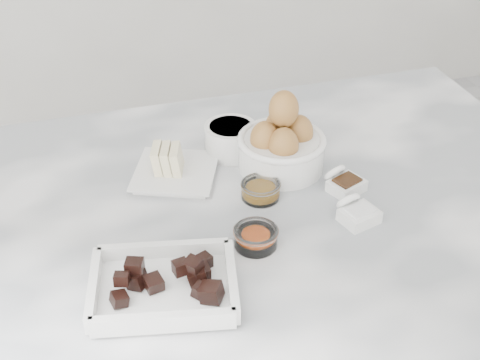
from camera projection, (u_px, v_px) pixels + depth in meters
name	position (u px, v px, depth m)	size (l,w,h in m)	color
marble_slab	(233.00, 222.00, 1.09)	(1.20, 0.80, 0.04)	white
chocolate_dish	(163.00, 283.00, 0.91)	(0.23, 0.19, 0.05)	white
butter_plate	(174.00, 168.00, 1.15)	(0.18, 0.18, 0.06)	white
sugar_ramekin	(231.00, 138.00, 1.21)	(0.10, 0.10, 0.06)	white
egg_bowl	(282.00, 144.00, 1.16)	(0.16, 0.16, 0.15)	white
honey_bowl	(261.00, 190.00, 1.10)	(0.07, 0.07, 0.03)	white
zest_bowl	(256.00, 237.00, 1.00)	(0.07, 0.07, 0.03)	white
vanilla_spoon	(344.00, 182.00, 1.12)	(0.07, 0.08, 0.04)	white
salt_spoon	(356.00, 212.00, 1.06)	(0.07, 0.08, 0.04)	white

